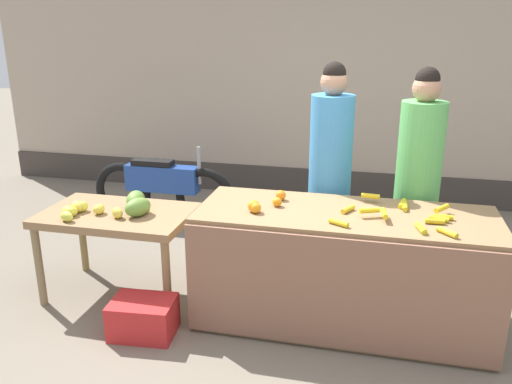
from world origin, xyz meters
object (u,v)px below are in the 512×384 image
(vendor_woman_blue_shirt, at_px, (330,176))
(parked_motorcycle, at_px, (163,188))
(produce_crate, at_px, (143,317))
(vendor_woman_green_shirt, at_px, (417,185))
(produce_sack, at_px, (246,232))

(vendor_woman_blue_shirt, bearing_deg, parked_motorcycle, 153.70)
(parked_motorcycle, bearing_deg, produce_crate, -70.77)
(vendor_woman_green_shirt, bearing_deg, vendor_woman_blue_shirt, 177.06)
(vendor_woman_blue_shirt, distance_m, produce_sack, 1.00)
(parked_motorcycle, distance_m, produce_crate, 2.20)
(parked_motorcycle, bearing_deg, produce_sack, -33.16)
(vendor_woman_green_shirt, bearing_deg, produce_crate, -149.08)
(produce_crate, bearing_deg, parked_motorcycle, 109.23)
(vendor_woman_blue_shirt, distance_m, vendor_woman_green_shirt, 0.68)
(vendor_woman_green_shirt, height_order, parked_motorcycle, vendor_woman_green_shirt)
(produce_crate, bearing_deg, vendor_woman_green_shirt, 30.92)
(produce_sack, bearing_deg, produce_crate, -107.06)
(produce_crate, bearing_deg, vendor_woman_blue_shirt, 44.42)
(vendor_woman_green_shirt, distance_m, parked_motorcycle, 2.77)
(vendor_woman_blue_shirt, height_order, produce_sack, vendor_woman_blue_shirt)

